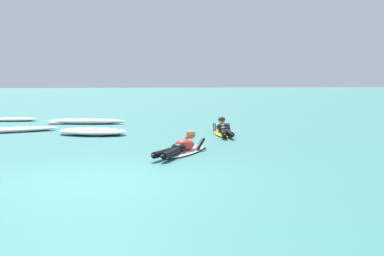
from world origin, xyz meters
name	(u,v)px	position (x,y,z in m)	size (l,w,h in m)	color
ground_plane	(112,125)	(0.00, 10.00, 0.00)	(120.00, 120.00, 0.00)	#387A75
surfer_near	(182,148)	(1.74, 2.82, 0.14)	(1.58, 2.38, 0.55)	white
surfer_far	(223,130)	(3.41, 6.50, 0.14)	(0.76, 2.79, 0.53)	yellow
whitewater_mid_left	(93,132)	(-0.49, 6.87, 0.10)	(2.32, 1.72, 0.21)	white
whitewater_mid_right	(14,130)	(-3.00, 7.91, 0.08)	(2.74, 1.46, 0.16)	white
whitewater_back	(86,121)	(-0.97, 10.43, 0.09)	(2.96, 1.05, 0.20)	white
whitewater_far_band	(14,120)	(-3.86, 11.95, 0.07)	(1.91, 0.68, 0.15)	white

